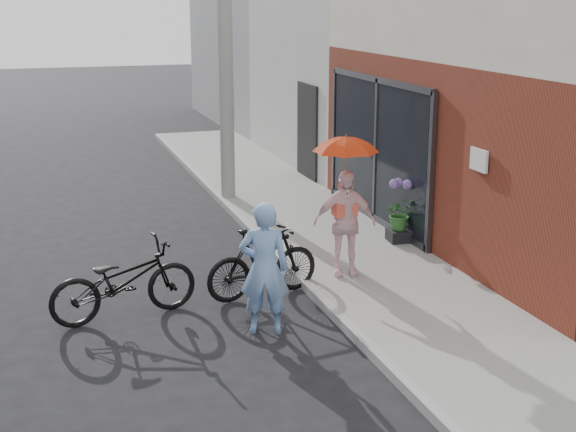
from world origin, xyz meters
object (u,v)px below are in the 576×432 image
utility_pole (225,21)px  officer (264,268)px  kimono_woman (344,223)px  planter (399,235)px  bike_left (124,281)px  bike_right (263,262)px

utility_pole → officer: size_ratio=4.29×
kimono_woman → planter: bearing=51.5°
officer → kimono_woman: officer is taller
utility_pole → bike_left: bearing=-116.3°
officer → bike_left: size_ratio=0.87×
utility_pole → planter: 5.38m
kimono_woman → planter: (1.45, 1.20, -0.66)m
bike_left → utility_pole: bearing=-36.9°
officer → bike_right: 1.25m
officer → planter: officer is taller
utility_pole → bike_right: (-0.80, -5.22, -3.01)m
utility_pole → bike_right: 6.08m
bike_left → kimono_woman: bearing=-93.4°
utility_pole → kimono_woman: bearing=-84.9°
officer → bike_right: size_ratio=1.00×
planter → bike_left: bearing=-160.8°
planter → officer: bearing=-139.6°
officer → bike_left: 1.86m
bike_left → bike_right: size_ratio=1.16×
kimono_woman → bike_right: bearing=-158.9°
kimono_woman → officer: bearing=-127.0°
utility_pole → officer: 7.02m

